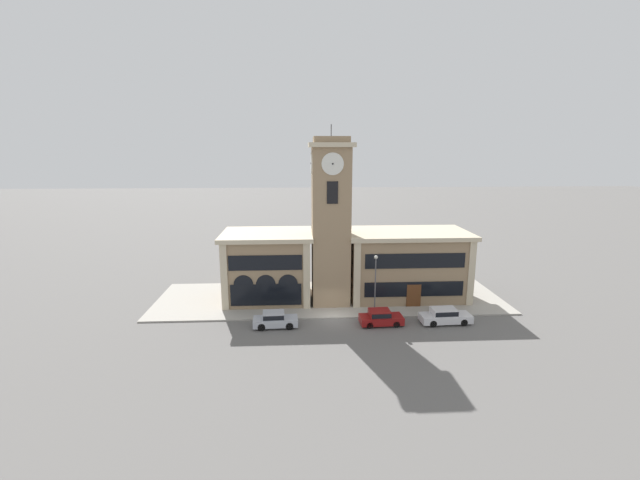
# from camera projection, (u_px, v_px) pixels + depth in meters

# --- Properties ---
(ground_plane) EXTENTS (300.00, 300.00, 0.00)m
(ground_plane) POSITION_uv_depth(u_px,v_px,m) (334.00, 319.00, 41.93)
(ground_plane) COLOR #605E5B
(sidewalk_kerb) EXTENTS (37.89, 11.75, 0.15)m
(sidewalk_kerb) POSITION_uv_depth(u_px,v_px,m) (329.00, 298.00, 47.65)
(sidewalk_kerb) COLOR #A39E93
(sidewalk_kerb) RESTS_ON ground_plane
(clock_tower) EXTENTS (4.58, 4.58, 18.78)m
(clock_tower) POSITION_uv_depth(u_px,v_px,m) (331.00, 222.00, 44.63)
(clock_tower) COLOR #937A5B
(clock_tower) RESTS_ON ground_plane
(town_hall_left_wing) EXTENTS (9.76, 7.75, 7.52)m
(town_hall_left_wing) POSITION_uv_depth(u_px,v_px,m) (268.00, 266.00, 46.84)
(town_hall_left_wing) COLOR #937A5B
(town_hall_left_wing) RESTS_ON ground_plane
(town_hall_right_wing) EXTENTS (13.40, 7.75, 7.51)m
(town_hall_right_wing) POSITION_uv_depth(u_px,v_px,m) (406.00, 264.00, 47.65)
(town_hall_right_wing) COLOR #937A5B
(town_hall_right_wing) RESTS_ON ground_plane
(parked_car_near) EXTENTS (4.22, 1.98, 1.46)m
(parked_car_near) POSITION_uv_depth(u_px,v_px,m) (275.00, 319.00, 39.93)
(parked_car_near) COLOR #B2B7C1
(parked_car_near) RESTS_ON ground_plane
(parked_car_mid) EXTENTS (4.13, 2.05, 1.44)m
(parked_car_mid) POSITION_uv_depth(u_px,v_px,m) (381.00, 317.00, 40.46)
(parked_car_mid) COLOR maroon
(parked_car_mid) RESTS_ON ground_plane
(parked_car_far) EXTENTS (4.91, 2.05, 1.49)m
(parked_car_far) POSITION_uv_depth(u_px,v_px,m) (445.00, 316.00, 40.77)
(parked_car_far) COLOR silver
(parked_car_far) RESTS_ON ground_plane
(street_lamp) EXTENTS (0.36, 0.36, 6.09)m
(street_lamp) POSITION_uv_depth(u_px,v_px,m) (375.00, 276.00, 41.87)
(street_lamp) COLOR #4C4C51
(street_lamp) RESTS_ON sidewalk_kerb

